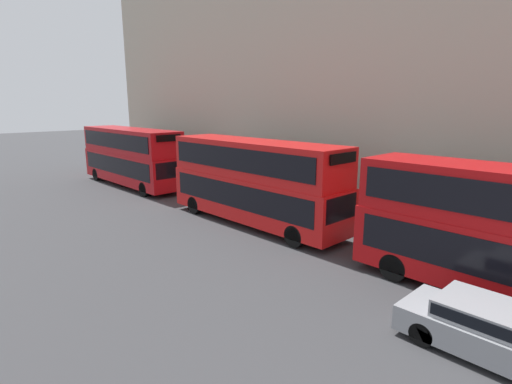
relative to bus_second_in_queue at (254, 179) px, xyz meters
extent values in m
cylinder|color=black|center=(-1.12, -8.43, -1.90)|extent=(0.30, 1.00, 1.00)
cylinder|color=black|center=(1.13, -8.43, -1.90)|extent=(0.30, 1.00, 1.00)
cube|color=red|center=(0.00, 0.01, -0.97)|extent=(2.55, 10.76, 2.16)
cube|color=red|center=(0.00, 0.01, 1.03)|extent=(2.50, 10.55, 1.84)
cube|color=black|center=(0.00, 0.01, -0.71)|extent=(2.59, 9.90, 1.21)
cube|color=black|center=(0.00, 0.01, 1.12)|extent=(2.59, 9.90, 1.10)
cube|color=black|center=(0.00, -5.34, -0.54)|extent=(2.17, 0.06, 1.08)
cube|color=black|center=(0.00, -5.34, 1.58)|extent=(1.78, 0.06, 0.44)
cylinder|color=black|center=(-1.12, -3.77, -1.90)|extent=(0.30, 1.00, 1.00)
cylinder|color=black|center=(1.13, -3.77, -1.90)|extent=(0.30, 1.00, 1.00)
cylinder|color=black|center=(-1.12, 3.79, -1.90)|extent=(0.30, 1.00, 1.00)
cylinder|color=black|center=(1.13, 3.79, -1.90)|extent=(0.30, 1.00, 1.00)
cube|color=#A80F14|center=(0.00, 13.66, -0.96)|extent=(2.55, 11.18, 2.18)
cube|color=#A80F14|center=(0.00, 13.66, 1.04)|extent=(2.50, 10.95, 1.81)
cube|color=black|center=(0.00, 13.66, -0.70)|extent=(2.59, 10.28, 1.22)
cube|color=black|center=(0.00, 13.66, 1.13)|extent=(2.59, 10.28, 1.09)
cube|color=black|center=(0.00, 8.10, -0.52)|extent=(2.17, 0.06, 1.09)
cube|color=black|center=(0.00, 8.10, 1.58)|extent=(1.78, 0.06, 0.44)
cylinder|color=black|center=(-1.12, 9.67, -1.90)|extent=(0.30, 1.00, 1.00)
cylinder|color=black|center=(1.13, 9.67, -1.90)|extent=(0.30, 1.00, 1.00)
cylinder|color=black|center=(-1.12, 17.65, -1.90)|extent=(0.30, 1.00, 1.00)
cylinder|color=black|center=(1.13, 17.65, -1.90)|extent=(0.30, 1.00, 1.00)
cube|color=gray|center=(-3.40, -12.28, -1.87)|extent=(1.89, 4.40, 0.69)
cube|color=gray|center=(-3.40, -12.17, -1.29)|extent=(1.66, 2.42, 0.46)
cube|color=black|center=(-3.40, -12.17, -1.27)|extent=(1.70, 2.30, 0.30)
cylinder|color=black|center=(-4.23, -10.87, -2.08)|extent=(0.22, 0.64, 0.64)
cylinder|color=black|center=(-2.57, -10.87, -2.08)|extent=(0.22, 0.64, 0.64)
camera|label=1|loc=(-13.78, -14.66, 3.78)|focal=28.00mm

